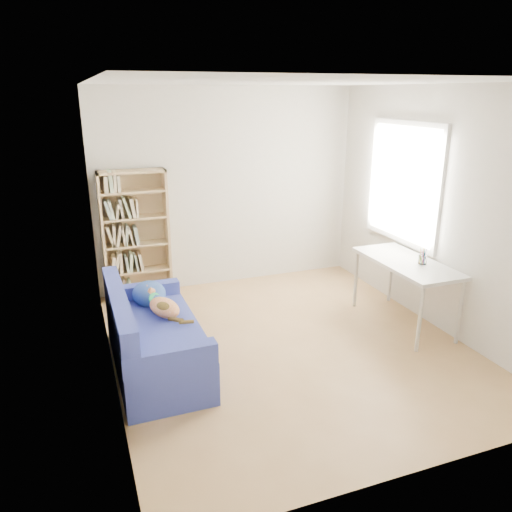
% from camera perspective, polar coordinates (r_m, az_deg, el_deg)
% --- Properties ---
extents(ground, '(4.00, 4.00, 0.00)m').
position_cam_1_polar(ground, '(5.31, 3.59, -10.08)').
color(ground, '#AA7E4D').
rests_on(ground, ground).
extents(room_shell, '(3.54, 4.04, 2.62)m').
position_cam_1_polar(room_shell, '(4.83, 4.89, 7.67)').
color(room_shell, silver).
rests_on(room_shell, ground).
extents(sofa, '(0.79, 1.62, 0.80)m').
position_cam_1_polar(sofa, '(4.88, -11.79, -9.09)').
color(sofa, navy).
rests_on(sofa, ground).
extents(bookshelf, '(0.81, 0.25, 1.63)m').
position_cam_1_polar(bookshelf, '(6.40, -13.52, 1.74)').
color(bookshelf, tan).
rests_on(bookshelf, ground).
extents(desk, '(0.60, 1.31, 0.75)m').
position_cam_1_polar(desk, '(5.74, 16.81, -1.19)').
color(desk, white).
rests_on(desk, ground).
extents(pen_cup, '(0.09, 0.09, 0.17)m').
position_cam_1_polar(pen_cup, '(5.67, 18.53, -0.22)').
color(pen_cup, white).
rests_on(pen_cup, desk).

